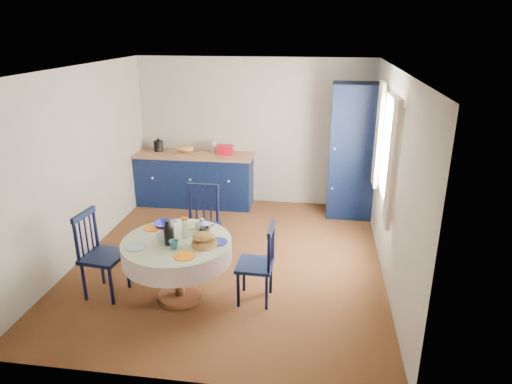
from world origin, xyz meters
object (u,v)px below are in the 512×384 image
Objects in this scene: mug_d at (173,225)px; kitchen_counter at (195,178)px; cobalt_bowl at (165,225)px; mug_a at (163,236)px; mug_c at (205,231)px; chair_far at (201,225)px; chair_right at (258,263)px; dining_table at (178,250)px; mug_b at (174,245)px; pantry_cabinet at (353,152)px; chair_left at (100,254)px.

kitchen_counter is at bearing 100.12° from mug_d.
mug_d is 0.11m from cobalt_bowl.
mug_c is (0.43, 0.19, -0.00)m from mug_a.
chair_far reaches higher than chair_right.
kitchen_counter is at bearing 98.70° from mug_a.
dining_table is at bearing -91.36° from chair_far.
mug_c is (0.88, -2.75, 0.31)m from kitchen_counter.
dining_table is 11.67× the size of mug_d.
kitchen_counter is at bearing 101.54° from mug_b.
kitchen_counter is 2.69m from mug_d.
dining_table is at bearing -64.30° from mug_d.
pantry_cabinet is 3.20m from mug_c.
chair_left is 0.80m from cobalt_bowl.
cobalt_bowl is (-1.15, 0.24, 0.29)m from chair_right.
dining_table is 9.73× the size of mug_a.
mug_a is (0.76, 0.02, 0.27)m from chair_left.
mug_c is (1.19, 0.20, 0.27)m from chair_left.
chair_far reaches higher than cobalt_bowl.
mug_a reaches higher than mug_b.
dining_table is (-2.05, -2.82, -0.46)m from pantry_cabinet.
mug_b is at bearing -89.84° from chair_far.
kitchen_counter is 2.90m from mug_c.
chair_far reaches higher than mug_a.
pantry_cabinet is at bearing 48.96° from mug_d.
mug_d is at bearing 108.82° from mug_b.
cobalt_bowl is at bearing 104.87° from mug_a.
mug_a is 1.05× the size of mug_c.
mug_a is at bearing -82.06° from chair_left.
pantry_cabinet is 3.60m from mug_a.
chair_right is at bearing -11.67° from mug_d.
chair_left reaches higher than mug_a.
mug_a is at bearing 135.01° from mug_b.
cobalt_bowl is at bearing -115.01° from chair_far.
mug_a is (-1.06, -0.09, 0.31)m from chair_right.
pantry_cabinet is 20.66× the size of mug_d.
kitchen_counter is at bearing 97.90° from cobalt_bowl.
chair_left is at bearing -135.15° from chair_far.
cobalt_bowl is at bearing -82.73° from kitchen_counter.
chair_left reaches higher than mug_d.
pantry_cabinet is 3.35m from mug_d.
pantry_cabinet reaches higher than cobalt_bowl.
mug_a is at bearing -75.13° from cobalt_bowl.
pantry_cabinet is 8.72× the size of cobalt_bowl.
dining_table is at bearing -145.83° from mug_c.
kitchen_counter reaches higher than mug_c.
kitchen_counter is 19.67× the size of mug_d.
pantry_cabinet is 3.51m from dining_table.
chair_left is 1.82m from chair_right.
chair_far is 4.20× the size of cobalt_bowl.
mug_a is at bearing -178.05° from dining_table.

